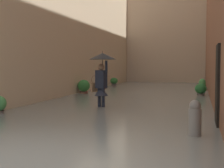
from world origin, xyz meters
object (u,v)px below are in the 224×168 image
Objects in this scene: person_wading at (102,70)px; potted_plant_mid_left at (201,90)px; potted_plant_mid_right at (114,82)px; potted_plant_far_right at (84,87)px; mooring_bollard at (195,122)px; potted_plant_near_left at (202,85)px.

potted_plant_mid_left is at bearing -123.15° from person_wading.
potted_plant_mid_right is (2.33, -10.65, -1.01)m from person_wading.
mooring_bollard is (-5.74, 8.98, -0.04)m from potted_plant_far_right.
mooring_bollard is (0.14, 9.22, 0.02)m from potted_plant_mid_left.
mooring_bollard reaches higher than potted_plant_mid_left.
potted_plant_near_left is (-0.10, -4.29, -0.01)m from potted_plant_mid_left.
person_wading is 2.28× the size of mooring_bollard.
potted_plant_mid_right is at bearing -43.47° from potted_plant_mid_left.
potted_plant_near_left is at bearing -91.05° from mooring_bollard.
person_wading is 2.72× the size of potted_plant_mid_right.
potted_plant_mid_right is 0.94× the size of potted_plant_near_left.
mooring_bollard reaches higher than potted_plant_near_left.
potted_plant_mid_left is 4.29m from potted_plant_near_left.
person_wading is at bearing 56.85° from potted_plant_mid_left.
person_wading is 2.56× the size of potted_plant_near_left.
person_wading is 2.40× the size of potted_plant_far_right.
potted_plant_far_right is 0.95× the size of mooring_bollard.
potted_plant_mid_right reaches higher than potted_plant_mid_left.
person_wading reaches higher than potted_plant_mid_left.
potted_plant_mid_right is (5.74, -5.44, 0.03)m from potted_plant_mid_left.
potted_plant_far_right is 7.51m from potted_plant_near_left.
person_wading is 10.18m from potted_plant_near_left.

